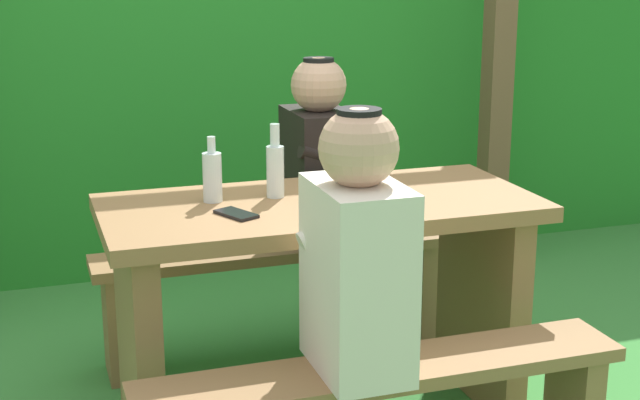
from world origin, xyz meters
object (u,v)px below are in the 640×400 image
Objects in this scene: bottle_left at (212,176)px; cell_phone at (236,214)px; bottle_center at (275,168)px; person_white_shirt at (357,253)px; drinking_glass at (378,186)px; bench_far at (275,277)px; person_black_coat at (319,159)px; picnic_table at (320,275)px; bottle_right at (340,177)px.

cell_phone is (0.03, -0.18, -0.08)m from bottle_left.
bottle_center is 1.72× the size of cell_phone.
person_white_shirt reaches higher than drinking_glass.
person_black_coat reaches higher than bench_far.
bottle_center is at bearing 144.52° from picnic_table.
person_white_shirt is at bearing -98.37° from picnic_table.
person_black_coat is 7.74× the size of drinking_glass.
drinking_glass is 0.66× the size of cell_phone.
picnic_table is 5.80× the size of bottle_center.
bottle_right is (-0.15, -0.05, 0.05)m from drinking_glass.
drinking_glass is at bearing 62.74° from person_white_shirt.
person_white_shirt is 0.70m from bottle_left.
drinking_glass is 0.39× the size of bottle_right.
person_black_coat is 0.61m from drinking_glass.
bottle_center is (0.21, -0.01, 0.01)m from bottle_left.
bottle_right reaches higher than drinking_glass.
person_white_shirt is at bearing -104.20° from bottle_right.
bench_far is 0.50m from person_black_coat.
person_white_shirt is 5.14× the size of cell_phone.
bench_far is at bearing 93.00° from bottle_right.
drinking_glass is at bearing 18.13° from bottle_right.
picnic_table is 1.95× the size of person_white_shirt.
bottle_center is (-0.16, 0.19, -0.00)m from bottle_right.
picnic_table is 1.95× the size of person_black_coat.
bottle_center reaches higher than bench_far.
bottle_left is at bearing 151.91° from bottle_right.
picnic_table is at bearing -8.54° from cell_phone.
bottle_right is at bearing -161.87° from drinking_glass.
bottle_left is at bearing 74.81° from cell_phone.
picnic_table is 15.07× the size of drinking_glass.
person_black_coat is 3.41× the size of bottle_left.
cell_phone is at bearing -134.64° from bottle_center.
bottle_left is at bearing 163.57° from picnic_table.
bench_far is 15.07× the size of drinking_glass.
picnic_table is 0.64m from person_black_coat.
bottle_center reaches higher than bottle_right.
cell_phone is at bearing -163.55° from picnic_table.
bottle_right is (0.12, 0.46, 0.09)m from person_white_shirt.
picnic_table is 5.88× the size of bottle_right.
bench_far is 1.95× the size of person_white_shirt.
drinking_glass is at bearing -73.60° from bench_far.
picnic_table is 0.60m from bench_far.
person_white_shirt reaches higher than bottle_center.
cell_phone is (-0.33, 0.01, -0.09)m from bottle_right.
person_black_coat is 0.57m from bottle_center.
cell_phone is at bearing -126.56° from person_black_coat.
person_white_shirt reaches higher than picnic_table.
drinking_glass is at bearing -24.41° from bottle_center.
bench_far is 5.80× the size of bottle_center.
person_black_coat is 0.80m from cell_phone.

